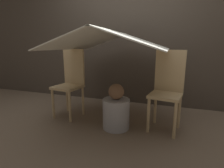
% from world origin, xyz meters
% --- Properties ---
extents(ground_plane, '(8.80, 8.80, 0.00)m').
position_xyz_m(ground_plane, '(0.00, 0.00, 0.00)').
color(ground_plane, '#7A6651').
extents(wall_back, '(7.00, 0.05, 2.50)m').
position_xyz_m(wall_back, '(0.00, 1.10, 1.25)').
color(wall_back, '#4C4238').
rests_on(wall_back, ground_plane).
extents(chair_left, '(0.41, 0.41, 1.00)m').
position_xyz_m(chair_left, '(-0.68, 0.19, 0.54)').
color(chair_left, '#D1B27F').
rests_on(chair_left, ground_plane).
extents(chair_right, '(0.42, 0.42, 1.00)m').
position_xyz_m(chair_right, '(0.70, 0.19, 0.54)').
color(chair_right, '#D1B27F').
rests_on(chair_right, ground_plane).
extents(sheet_canopy, '(1.38, 1.36, 0.24)m').
position_xyz_m(sheet_canopy, '(0.00, 0.12, 1.11)').
color(sheet_canopy, silver).
extents(person_front, '(0.34, 0.34, 0.58)m').
position_xyz_m(person_front, '(0.10, -0.01, 0.24)').
color(person_front, '#B2B2B7').
rests_on(person_front, ground_plane).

